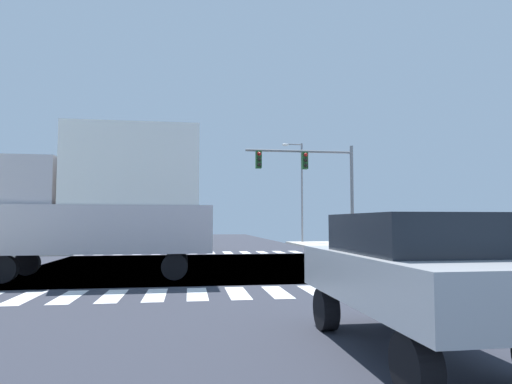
{
  "coord_description": "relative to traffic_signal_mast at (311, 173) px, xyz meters",
  "views": [
    {
      "loc": [
        -0.96,
        -18.44,
        1.77
      ],
      "look_at": [
        2.48,
        4.52,
        3.33
      ],
      "focal_mm": 31.24,
      "sensor_mm": 36.0,
      "label": 1
    }
  ],
  "objects": [
    {
      "name": "street_lamp",
      "position": [
        2.01,
        10.79,
        0.31
      ],
      "size": [
        1.78,
        0.32,
        8.37
      ],
      "color": "gray",
      "rests_on": "ground"
    },
    {
      "name": "crosswalk_far",
      "position": [
        -6.36,
        0.42,
        -4.67
      ],
      "size": [
        13.5,
        2.0,
        0.01
      ],
      "color": "silver",
      "rests_on": "ground"
    },
    {
      "name": "sidewalk_corner_ne",
      "position": [
        6.89,
        5.12,
        -4.6
      ],
      "size": [
        12.0,
        12.0,
        0.14
      ],
      "color": "#B2ADA3",
      "rests_on": "ground"
    },
    {
      "name": "traffic_signal_mast",
      "position": [
        0.0,
        0.0,
        0.0
      ],
      "size": [
        6.52,
        0.55,
        6.33
      ],
      "color": "gray",
      "rests_on": "ground"
    },
    {
      "name": "sedan_leading_3",
      "position": [
        -4.11,
        -19.62,
        -3.56
      ],
      "size": [
        1.8,
        4.3,
        1.88
      ],
      "color": "black",
      "rests_on": "ground"
    },
    {
      "name": "crosswalk_near",
      "position": [
        -6.36,
        -14.18,
        -4.67
      ],
      "size": [
        13.5,
        2.0,
        0.01
      ],
      "color": "silver",
      "rests_on": "ground"
    },
    {
      "name": "suv_farside_1",
      "position": [
        -8.11,
        3.59,
        -3.28
      ],
      "size": [
        1.96,
        4.6,
        2.34
      ],
      "rotation": [
        0.0,
        0.0,
        3.14
      ],
      "color": "black",
      "rests_on": "ground"
    },
    {
      "name": "box_truck_middle_1",
      "position": [
        -9.72,
        -10.38,
        -2.11
      ],
      "size": [
        7.2,
        2.4,
        4.85
      ],
      "rotation": [
        0.0,
        0.0,
        1.57
      ],
      "color": "black",
      "rests_on": "ground"
    },
    {
      "name": "ground",
      "position": [
        -6.11,
        -6.88,
        -4.7
      ],
      "size": [
        90.0,
        90.0,
        0.05
      ],
      "color": "#2B2D38"
    },
    {
      "name": "sedan_outer_5",
      "position": [
        -8.11,
        15.19,
        -3.56
      ],
      "size": [
        1.8,
        4.3,
        1.88
      ],
      "rotation": [
        0.0,
        0.0,
        3.14
      ],
      "color": "black",
      "rests_on": "ground"
    },
    {
      "name": "pickup_queued_1",
      "position": [
        -11.11,
        18.5,
        -3.38
      ],
      "size": [
        2.0,
        5.1,
        2.35
      ],
      "rotation": [
        0.0,
        0.0,
        3.14
      ],
      "color": "black",
      "rests_on": "ground"
    }
  ]
}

